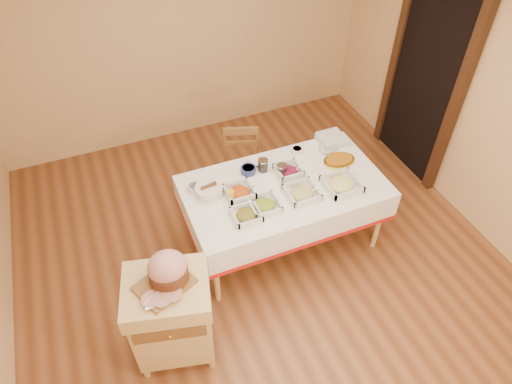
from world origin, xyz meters
TOP-DOWN VIEW (x-y plane):
  - room_shell at (0.00, 0.00)m, footprint 5.00×5.00m
  - doorway at (2.20, 0.90)m, footprint 0.09×1.10m
  - dining_table at (0.30, 0.30)m, footprint 1.82×1.02m
  - butcher_cart at (-0.98, -0.43)m, footprint 0.72×0.65m
  - dining_chair at (0.16, 1.00)m, footprint 0.49×0.48m
  - ham_on_board at (-0.93, -0.40)m, footprint 0.40×0.38m
  - serving_dish_a at (-0.17, 0.06)m, footprint 0.23×0.23m
  - serving_dish_b at (0.02, 0.10)m, footprint 0.25×0.25m
  - serving_dish_c at (0.38, 0.11)m, footprint 0.27×0.27m
  - serving_dish_d at (0.76, 0.07)m, footprint 0.30×0.30m
  - serving_dish_e at (-0.12, 0.33)m, footprint 0.25×0.24m
  - serving_dish_f at (0.40, 0.43)m, footprint 0.24×0.23m
  - small_bowl_left at (-0.47, 0.54)m, footprint 0.13×0.13m
  - small_bowl_mid at (0.06, 0.59)m, footprint 0.14×0.14m
  - small_bowl_right at (0.61, 0.68)m, footprint 0.11×0.11m
  - bowl_white_imported at (0.18, 0.68)m, footprint 0.17×0.17m
  - bowl_small_imported at (0.90, 0.59)m, footprint 0.18×0.18m
  - preserve_jar_left at (0.20, 0.56)m, footprint 0.10×0.10m
  - preserve_jar_right at (0.33, 0.44)m, footprint 0.09×0.09m
  - mustard_bottle at (-0.22, 0.28)m, footprint 0.05×0.05m
  - bread_basket at (-0.37, 0.44)m, footprint 0.25×0.25m
  - plate_stack at (1.00, 0.70)m, footprint 0.25×0.25m
  - brass_platter at (0.92, 0.40)m, footprint 0.32×0.23m

SIDE VIEW (x-z plane):
  - dining_chair at x=0.16m, z-range 0.01..0.89m
  - butcher_cart at x=-0.98m, z-range 0.06..0.93m
  - dining_table at x=0.30m, z-range 0.22..0.98m
  - brass_platter at x=0.92m, z-range 0.76..0.80m
  - bowl_white_imported at x=0.18m, z-range 0.76..0.80m
  - bowl_small_imported at x=0.90m, z-range 0.76..0.81m
  - small_bowl_right at x=0.61m, z-range 0.76..0.82m
  - small_bowl_left at x=-0.47m, z-range 0.76..0.82m
  - serving_dish_a at x=-0.17m, z-range 0.74..0.84m
  - serving_dish_b at x=0.02m, z-range 0.74..0.84m
  - small_bowl_mid at x=0.06m, z-range 0.76..0.82m
  - serving_dish_f at x=0.40m, z-range 0.74..0.85m
  - serving_dish_c at x=0.38m, z-range 0.74..0.85m
  - serving_dish_e at x=-0.12m, z-range 0.74..0.85m
  - serving_dish_d at x=0.76m, z-range 0.74..0.85m
  - plate_stack at x=1.00m, z-range 0.76..0.84m
  - bread_basket at x=-0.37m, z-range 0.75..0.86m
  - preserve_jar_right at x=0.33m, z-range 0.75..0.87m
  - preserve_jar_left at x=0.20m, z-range 0.75..0.88m
  - mustard_bottle at x=-0.22m, z-range 0.75..0.92m
  - ham_on_board at x=-0.93m, z-range 0.86..1.12m
  - doorway at x=2.20m, z-range 0.01..2.21m
  - room_shell at x=0.00m, z-range -1.20..3.80m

